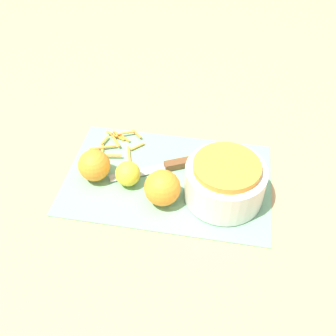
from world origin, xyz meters
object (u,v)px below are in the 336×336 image
(knife, at_px, (178,164))
(orange_left, at_px, (161,188))
(bowl_speckled, at_px, (225,181))
(lemon, at_px, (128,174))
(orange_right, at_px, (94,165))

(knife, xyz_separation_m, orange_left, (0.02, 0.11, 0.03))
(bowl_speckled, height_order, orange_left, bowl_speckled)
(knife, relative_size, lemon, 4.08)
(knife, bearing_deg, lemon, 8.77)
(lemon, bearing_deg, orange_left, 155.16)
(knife, xyz_separation_m, orange_right, (0.18, 0.06, 0.03))
(knife, height_order, orange_right, orange_right)
(knife, relative_size, orange_left, 2.96)
(bowl_speckled, bearing_deg, orange_left, 15.26)
(orange_left, bearing_deg, orange_right, -15.02)
(orange_right, relative_size, lemon, 1.28)
(bowl_speckled, xyz_separation_m, orange_left, (0.13, 0.04, -0.01))
(bowl_speckled, height_order, orange_right, bowl_speckled)
(orange_right, bearing_deg, bowl_speckled, 178.67)
(knife, distance_m, orange_right, 0.19)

